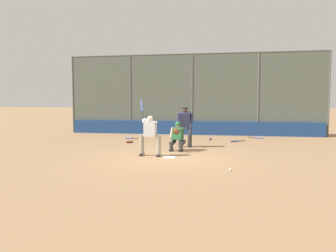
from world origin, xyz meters
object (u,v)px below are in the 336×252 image
at_px(umpire_home, 185,126).
at_px(spare_bat_third_base_side, 257,138).
at_px(catcher_behind_plate, 177,136).
at_px(spare_bat_near_backstop, 210,139).
at_px(spare_bat_by_padding, 130,138).
at_px(baseball_loose, 230,170).
at_px(fielding_glove_on_dirt, 129,142).
at_px(spare_bat_first_base_side, 236,141).
at_px(batter_at_plate, 150,134).

xyz_separation_m(umpire_home, spare_bat_third_base_side, (-3.43, -3.88, -0.91)).
relative_size(catcher_behind_plate, spare_bat_near_backstop, 1.32).
height_order(spare_bat_by_padding, baseball_loose, baseball_loose).
bearing_deg(catcher_behind_plate, spare_bat_third_base_side, -117.08).
relative_size(spare_bat_third_base_side, fielding_glove_on_dirt, 2.22).
relative_size(spare_bat_first_base_side, fielding_glove_on_dirt, 2.26).
distance_m(catcher_behind_plate, spare_bat_by_padding, 4.86).
distance_m(batter_at_plate, spare_bat_by_padding, 5.66).
xyz_separation_m(batter_at_plate, spare_bat_third_base_side, (-4.40, -6.43, -0.77)).
bearing_deg(batter_at_plate, baseball_loose, 151.58).
xyz_separation_m(spare_bat_near_backstop, spare_bat_by_padding, (4.24, 0.47, 0.00)).
relative_size(spare_bat_near_backstop, spare_bat_by_padding, 1.16).
bearing_deg(catcher_behind_plate, fielding_glove_on_dirt, -29.17).
bearing_deg(spare_bat_by_padding, fielding_glove_on_dirt, 123.66).
relative_size(batter_at_plate, spare_bat_third_base_side, 2.85).
distance_m(fielding_glove_on_dirt, baseball_loose, 7.24).
xyz_separation_m(umpire_home, fielding_glove_on_dirt, (2.80, -0.91, -0.88)).
bearing_deg(umpire_home, spare_bat_by_padding, -35.40).
height_order(batter_at_plate, spare_bat_near_backstop, batter_at_plate).
relative_size(spare_bat_near_backstop, spare_bat_first_base_side, 1.23).
height_order(spare_bat_third_base_side, spare_bat_first_base_side, same).
height_order(spare_bat_first_base_side, fielding_glove_on_dirt, fielding_glove_on_dirt).
distance_m(spare_bat_by_padding, baseball_loose, 8.84).
height_order(umpire_home, spare_bat_first_base_side, umpire_home).
bearing_deg(umpire_home, fielding_glove_on_dirt, -15.48).
bearing_deg(batter_at_plate, spare_bat_by_padding, -58.62).
relative_size(spare_bat_near_backstop, baseball_loose, 12.20).
bearing_deg(fielding_glove_on_dirt, spare_bat_first_base_side, -165.13).
relative_size(umpire_home, baseball_loose, 23.62).
bearing_deg(fielding_glove_on_dirt, spare_bat_third_base_side, -154.51).
bearing_deg(spare_bat_first_base_side, spare_bat_near_backstop, -65.59).
bearing_deg(batter_at_plate, umpire_home, -103.84).
xyz_separation_m(fielding_glove_on_dirt, baseball_loose, (-4.70, 5.50, -0.02)).
distance_m(umpire_home, spare_bat_first_base_side, 3.32).
bearing_deg(batter_at_plate, spare_bat_near_backstop, -102.08).
height_order(spare_bat_near_backstop, spare_bat_first_base_side, same).
bearing_deg(spare_bat_by_padding, batter_at_plate, 131.65).
xyz_separation_m(batter_at_plate, catcher_behind_plate, (-0.80, -1.42, -0.19)).
bearing_deg(batter_at_plate, spare_bat_first_base_side, -116.89).
relative_size(batter_at_plate, spare_bat_first_base_side, 2.80).
xyz_separation_m(catcher_behind_plate, umpire_home, (-0.17, -1.12, 0.32)).
distance_m(spare_bat_first_base_side, baseball_loose, 6.85).
distance_m(catcher_behind_plate, baseball_loose, 4.08).
height_order(spare_bat_by_padding, spare_bat_third_base_side, same).
bearing_deg(baseball_loose, spare_bat_third_base_side, -100.21).
xyz_separation_m(batter_at_plate, fielding_glove_on_dirt, (1.83, -3.46, -0.75)).
relative_size(batter_at_plate, baseball_loose, 27.78).
xyz_separation_m(catcher_behind_plate, spare_bat_near_backstop, (-1.13, -4.16, -0.58)).
height_order(batter_at_plate, spare_bat_first_base_side, batter_at_plate).
distance_m(spare_bat_near_backstop, spare_bat_by_padding, 4.27).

